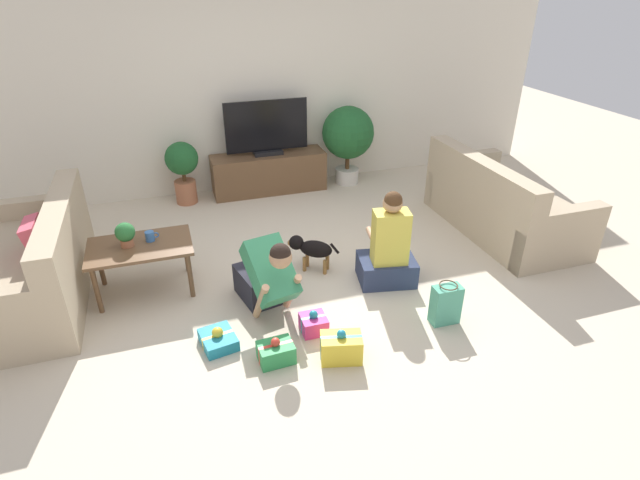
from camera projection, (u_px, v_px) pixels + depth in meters
name	position (u px, v px, depth m)	size (l,w,h in m)	color
ground_plane	(308.00, 284.00, 4.72)	(16.00, 16.00, 0.00)	beige
wall_back	(246.00, 89.00, 6.30)	(8.40, 0.06, 2.60)	silver
sofa_left	(31.00, 269.00, 4.38)	(0.94, 1.88, 0.87)	tan
sofa_right	(500.00, 205.00, 5.57)	(0.94, 1.88, 0.87)	tan
coffee_table	(141.00, 251.00, 4.44)	(0.90, 0.58, 0.48)	brown
tv_console	(269.00, 173.00, 6.61)	(1.48, 0.43, 0.51)	brown
tv	(267.00, 131.00, 6.34)	(1.06, 0.20, 0.69)	black
potted_plant_back_right	(348.00, 135.00, 6.67)	(0.70, 0.70, 1.06)	beige
potted_plant_back_left	(183.00, 166.00, 6.16)	(0.41, 0.41, 0.79)	#A36042
person_kneeling	(266.00, 276.00, 4.21)	(0.48, 0.84, 0.79)	#23232D
person_sitting	(388.00, 251.00, 4.61)	(0.59, 0.55, 0.94)	#283351
dog	(311.00, 248.00, 4.85)	(0.45, 0.34, 0.35)	black
gift_box_a	(276.00, 352.00, 3.76)	(0.27, 0.21, 0.21)	#2D934C
gift_box_b	(314.00, 323.00, 4.08)	(0.21, 0.21, 0.20)	#CC3389
gift_box_c	(218.00, 339.00, 3.93)	(0.30, 0.34, 0.17)	teal
gift_box_d	(341.00, 347.00, 3.77)	(0.35, 0.27, 0.27)	yellow
gift_bag_a	(446.00, 304.00, 4.14)	(0.24, 0.16, 0.37)	#4CA384
mug	(150.00, 236.00, 4.46)	(0.12, 0.08, 0.09)	#386BAD
tabletop_plant	(125.00, 234.00, 4.34)	(0.17, 0.17, 0.22)	#A36042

